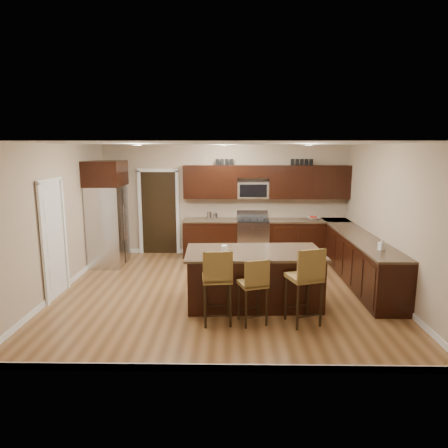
{
  "coord_description": "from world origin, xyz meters",
  "views": [
    {
      "loc": [
        0.14,
        -7.08,
        2.62
      ],
      "look_at": [
        0.01,
        0.4,
        1.2
      ],
      "focal_mm": 32.0,
      "sensor_mm": 36.0,
      "label": 1
    }
  ],
  "objects_px": {
    "island": "(254,279)",
    "stool_mid": "(254,284)",
    "range": "(253,238)",
    "stool_right": "(306,277)",
    "stool_left": "(217,278)",
    "refrigerator": "(107,213)"
  },
  "relations": [
    {
      "from": "stool_left",
      "to": "stool_mid",
      "type": "xyz_separation_m",
      "value": [
        0.55,
        0.01,
        -0.09
      ]
    },
    {
      "from": "island",
      "to": "stool_mid",
      "type": "relative_size",
      "value": 2.27
    },
    {
      "from": "stool_mid",
      "to": "refrigerator",
      "type": "distance_m",
      "value": 4.43
    },
    {
      "from": "stool_mid",
      "to": "stool_right",
      "type": "xyz_separation_m",
      "value": [
        0.77,
        -0.01,
        0.11
      ]
    },
    {
      "from": "range",
      "to": "stool_mid",
      "type": "height_order",
      "value": "range"
    },
    {
      "from": "island",
      "to": "range",
      "type": "bearing_deg",
      "value": 84.79
    },
    {
      "from": "island",
      "to": "stool_right",
      "type": "distance_m",
      "value": 1.16
    },
    {
      "from": "range",
      "to": "stool_left",
      "type": "bearing_deg",
      "value": -100.72
    },
    {
      "from": "stool_left",
      "to": "stool_right",
      "type": "bearing_deg",
      "value": -5.94
    },
    {
      "from": "island",
      "to": "stool_mid",
      "type": "xyz_separation_m",
      "value": [
        -0.04,
        -0.84,
        0.21
      ]
    },
    {
      "from": "island",
      "to": "stool_mid",
      "type": "height_order",
      "value": "stool_mid"
    },
    {
      "from": "island",
      "to": "stool_left",
      "type": "relative_size",
      "value": 2.0
    },
    {
      "from": "range",
      "to": "island",
      "type": "xyz_separation_m",
      "value": [
        -0.14,
        -3.03,
        -0.04
      ]
    },
    {
      "from": "range",
      "to": "stool_mid",
      "type": "distance_m",
      "value": 3.88
    },
    {
      "from": "range",
      "to": "island",
      "type": "height_order",
      "value": "range"
    },
    {
      "from": "island",
      "to": "refrigerator",
      "type": "relative_size",
      "value": 0.99
    },
    {
      "from": "stool_right",
      "to": "stool_mid",
      "type": "bearing_deg",
      "value": 160.38
    },
    {
      "from": "range",
      "to": "stool_right",
      "type": "height_order",
      "value": "stool_right"
    },
    {
      "from": "stool_mid",
      "to": "stool_right",
      "type": "height_order",
      "value": "stool_right"
    },
    {
      "from": "stool_left",
      "to": "stool_mid",
      "type": "height_order",
      "value": "stool_left"
    },
    {
      "from": "refrigerator",
      "to": "stool_left",
      "type": "bearing_deg",
      "value": -50.47
    },
    {
      "from": "stool_left",
      "to": "stool_mid",
      "type": "relative_size",
      "value": 1.13
    }
  ]
}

